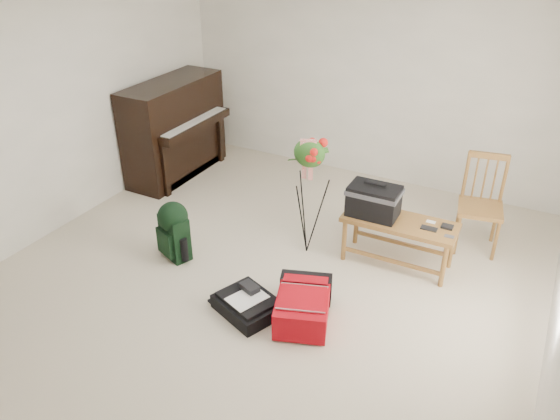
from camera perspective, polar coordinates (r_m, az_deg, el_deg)
The scene contains 11 objects.
floor at distance 5.29m, azimuth -2.02°, elevation -7.48°, with size 5.00×5.50×0.01m, color beige.
ceiling at distance 4.29m, azimuth -2.64°, elevation 20.30°, with size 5.00×5.50×0.01m, color white.
wall_back at distance 7.02m, azimuth 9.34°, elevation 13.08°, with size 5.00×0.04×2.50m, color beige.
wall_left at distance 6.22m, azimuth -22.90°, elevation 9.04°, with size 0.04×5.50×2.50m, color beige.
piano at distance 7.28m, azimuth -10.88°, elevation 8.13°, with size 0.71×1.50×1.25m.
bench at distance 5.39m, azimuth 10.61°, elevation 0.30°, with size 1.11×0.46×0.85m.
dining_chair at distance 5.93m, azimuth 20.30°, elevation 0.48°, with size 0.51×0.51×1.00m.
red_suitcase at distance 4.81m, azimuth 2.67°, elevation -9.63°, with size 0.63×0.78×0.28m.
black_duffel at distance 4.91m, azimuth -3.38°, elevation -9.76°, with size 0.67×0.60×0.23m.
green_backpack at distance 5.56m, azimuth -11.05°, elevation -1.85°, with size 0.36×0.34×0.62m.
flower_stand at distance 5.41m, azimuth 2.95°, elevation 1.27°, with size 0.52×0.52×1.29m.
Camera 1 is at (2.16, -3.65, 3.17)m, focal length 35.00 mm.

